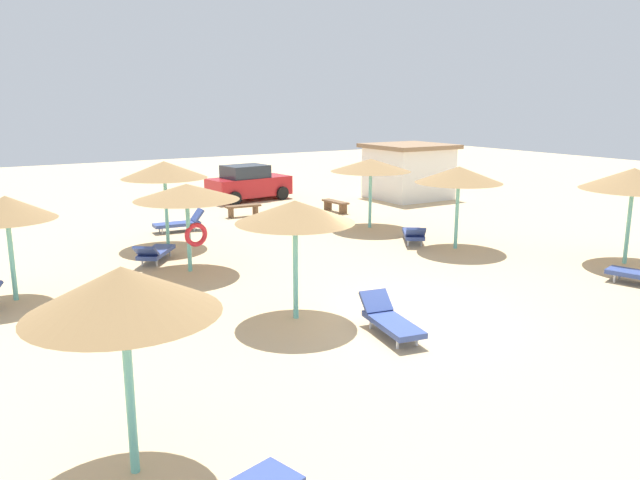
{
  "coord_description": "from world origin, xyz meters",
  "views": [
    {
      "loc": [
        -8.36,
        -10.52,
        4.8
      ],
      "look_at": [
        0.0,
        3.0,
        1.2
      ],
      "focal_mm": 34.83,
      "sensor_mm": 36.0,
      "label": 1
    }
  ],
  "objects_px": {
    "parasol_3": "(122,291)",
    "beach_cabana": "(408,171)",
    "parasol_4": "(459,175)",
    "parasol_1": "(164,170)",
    "lounger_1": "(180,223)",
    "lounger_6": "(155,252)",
    "parasol_2": "(295,212)",
    "bench_0": "(335,204)",
    "parasol_0": "(6,208)",
    "parasol_8": "(371,165)",
    "parked_car": "(248,183)",
    "parasol_6": "(187,193)",
    "lounger_4": "(414,234)",
    "bench_1": "(243,208)",
    "parasol_5": "(634,179)"
  },
  "relations": [
    {
      "from": "parasol_3",
      "to": "beach_cabana",
      "type": "bearing_deg",
      "value": 42.03
    },
    {
      "from": "parasol_3",
      "to": "parasol_4",
      "type": "relative_size",
      "value": 1.0
    },
    {
      "from": "parasol_1",
      "to": "lounger_1",
      "type": "height_order",
      "value": "parasol_1"
    },
    {
      "from": "parasol_3",
      "to": "parasol_4",
      "type": "height_order",
      "value": "parasol_3"
    },
    {
      "from": "lounger_1",
      "to": "lounger_6",
      "type": "bearing_deg",
      "value": -118.97
    },
    {
      "from": "lounger_1",
      "to": "lounger_6",
      "type": "xyz_separation_m",
      "value": [
        -2.2,
        -3.97,
        -0.01
      ]
    },
    {
      "from": "parasol_2",
      "to": "beach_cabana",
      "type": "relative_size",
      "value": 0.71
    },
    {
      "from": "parasol_2",
      "to": "parasol_4",
      "type": "height_order",
      "value": "parasol_4"
    },
    {
      "from": "parasol_1",
      "to": "bench_0",
      "type": "bearing_deg",
      "value": 16.12
    },
    {
      "from": "parasol_0",
      "to": "bench_0",
      "type": "xyz_separation_m",
      "value": [
        13.37,
        6.14,
        -1.94
      ]
    },
    {
      "from": "parasol_1",
      "to": "parasol_2",
      "type": "xyz_separation_m",
      "value": [
        0.15,
        -8.49,
        -0.13
      ]
    },
    {
      "from": "parasol_8",
      "to": "parked_car",
      "type": "xyz_separation_m",
      "value": [
        -1.1,
        8.52,
        -1.57
      ]
    },
    {
      "from": "bench_0",
      "to": "parked_car",
      "type": "height_order",
      "value": "parked_car"
    },
    {
      "from": "lounger_1",
      "to": "parasol_6",
      "type": "bearing_deg",
      "value": -106.62
    },
    {
      "from": "parasol_6",
      "to": "bench_0",
      "type": "distance_m",
      "value": 10.75
    },
    {
      "from": "lounger_4",
      "to": "parasol_3",
      "type": "bearing_deg",
      "value": -144.52
    },
    {
      "from": "lounger_1",
      "to": "parked_car",
      "type": "distance_m",
      "value": 7.6
    },
    {
      "from": "parasol_8",
      "to": "lounger_6",
      "type": "relative_size",
      "value": 1.61
    },
    {
      "from": "parasol_1",
      "to": "lounger_1",
      "type": "bearing_deg",
      "value": 60.45
    },
    {
      "from": "parasol_8",
      "to": "lounger_4",
      "type": "xyz_separation_m",
      "value": [
        -0.28,
        -2.92,
        -2.08
      ]
    },
    {
      "from": "parasol_4",
      "to": "lounger_6",
      "type": "relative_size",
      "value": 1.49
    },
    {
      "from": "parasol_8",
      "to": "parked_car",
      "type": "distance_m",
      "value": 8.73
    },
    {
      "from": "lounger_4",
      "to": "parasol_8",
      "type": "bearing_deg",
      "value": 84.61
    },
    {
      "from": "parasol_2",
      "to": "parasol_3",
      "type": "bearing_deg",
      "value": -139.51
    },
    {
      "from": "parasol_6",
      "to": "parasol_8",
      "type": "height_order",
      "value": "parasol_8"
    },
    {
      "from": "parasol_4",
      "to": "parasol_6",
      "type": "xyz_separation_m",
      "value": [
        -8.45,
        1.93,
        -0.17
      ]
    },
    {
      "from": "lounger_4",
      "to": "beach_cabana",
      "type": "xyz_separation_m",
      "value": [
        6.25,
        7.88,
        1.05
      ]
    },
    {
      "from": "parasol_8",
      "to": "bench_0",
      "type": "height_order",
      "value": "parasol_8"
    },
    {
      "from": "lounger_4",
      "to": "bench_1",
      "type": "xyz_separation_m",
      "value": [
        -2.91,
        7.56,
        0.03
      ]
    },
    {
      "from": "parasol_8",
      "to": "parasol_6",
      "type": "bearing_deg",
      "value": -163.78
    },
    {
      "from": "bench_1",
      "to": "bench_0",
      "type": "bearing_deg",
      "value": -15.93
    },
    {
      "from": "lounger_6",
      "to": "bench_1",
      "type": "height_order",
      "value": "lounger_6"
    },
    {
      "from": "parasol_6",
      "to": "lounger_1",
      "type": "distance_m",
      "value": 6.05
    },
    {
      "from": "beach_cabana",
      "to": "parasol_0",
      "type": "bearing_deg",
      "value": -157.88
    },
    {
      "from": "parasol_5",
      "to": "lounger_6",
      "type": "relative_size",
      "value": 1.59
    },
    {
      "from": "bench_0",
      "to": "parked_car",
      "type": "relative_size",
      "value": 0.37
    },
    {
      "from": "parasol_6",
      "to": "parked_car",
      "type": "relative_size",
      "value": 0.71
    },
    {
      "from": "parasol_0",
      "to": "parked_car",
      "type": "xyz_separation_m",
      "value": [
        11.55,
        11.13,
        -1.46
      ]
    },
    {
      "from": "lounger_6",
      "to": "parasol_1",
      "type": "bearing_deg",
      "value": 61.64
    },
    {
      "from": "parasol_4",
      "to": "parasol_8",
      "type": "distance_m",
      "value": 4.3
    },
    {
      "from": "parasol_0",
      "to": "lounger_1",
      "type": "relative_size",
      "value": 1.37
    },
    {
      "from": "beach_cabana",
      "to": "parasol_8",
      "type": "bearing_deg",
      "value": -140.32
    },
    {
      "from": "parasol_4",
      "to": "parasol_5",
      "type": "bearing_deg",
      "value": -54.23
    },
    {
      "from": "parasol_4",
      "to": "parasol_5",
      "type": "distance_m",
      "value": 5.06
    },
    {
      "from": "parasol_1",
      "to": "parked_car",
      "type": "xyz_separation_m",
      "value": [
        6.49,
        7.39,
        -1.73
      ]
    },
    {
      "from": "parasol_5",
      "to": "lounger_4",
      "type": "distance_m",
      "value": 6.92
    },
    {
      "from": "parasol_2",
      "to": "parasol_4",
      "type": "relative_size",
      "value": 0.95
    },
    {
      "from": "parasol_6",
      "to": "parked_car",
      "type": "bearing_deg",
      "value": 57.27
    },
    {
      "from": "parasol_2",
      "to": "bench_1",
      "type": "distance_m",
      "value": 12.9
    },
    {
      "from": "parasol_6",
      "to": "lounger_6",
      "type": "height_order",
      "value": "parasol_6"
    }
  ]
}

